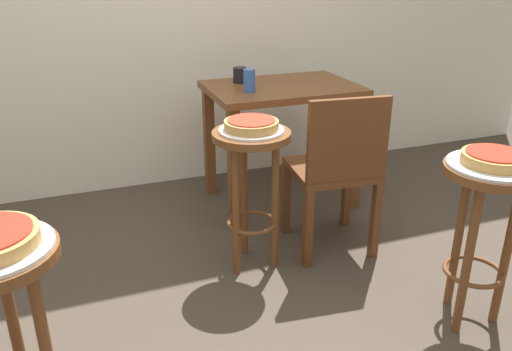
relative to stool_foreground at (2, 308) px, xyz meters
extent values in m
plane|color=#42382D|center=(0.84, 0.33, -0.51)|extent=(6.00, 6.00, 0.00)
cylinder|color=brown|center=(0.00, 0.11, -0.18)|extent=(0.04, 0.04, 0.67)
cylinder|color=brown|center=(1.74, 0.01, 0.17)|extent=(0.37, 0.37, 0.03)
cylinder|color=brown|center=(1.74, 0.12, -0.18)|extent=(0.04, 0.04, 0.67)
cylinder|color=brown|center=(1.64, -0.05, -0.18)|extent=(0.04, 0.04, 0.67)
cylinder|color=brown|center=(1.84, -0.05, -0.18)|extent=(0.04, 0.04, 0.67)
torus|color=brown|center=(1.74, 0.01, -0.28)|extent=(0.25, 0.25, 0.02)
cylinder|color=silver|center=(1.74, 0.01, 0.19)|extent=(0.35, 0.35, 0.01)
cylinder|color=tan|center=(1.74, 0.01, 0.22)|extent=(0.25, 0.25, 0.04)
cylinder|color=red|center=(1.74, 0.01, 0.24)|extent=(0.22, 0.22, 0.01)
cylinder|color=brown|center=(1.02, 0.74, 0.17)|extent=(0.37, 0.37, 0.03)
cylinder|color=brown|center=(1.02, 0.85, -0.18)|extent=(0.04, 0.04, 0.67)
cylinder|color=brown|center=(0.93, 0.68, -0.18)|extent=(0.04, 0.04, 0.67)
cylinder|color=brown|center=(1.12, 0.68, -0.18)|extent=(0.04, 0.04, 0.67)
torus|color=brown|center=(1.02, 0.74, -0.28)|extent=(0.25, 0.25, 0.02)
cylinder|color=silver|center=(1.02, 0.74, 0.19)|extent=(0.30, 0.30, 0.01)
cylinder|color=tan|center=(1.02, 0.74, 0.22)|extent=(0.25, 0.25, 0.04)
cylinder|color=#B23823|center=(1.02, 0.74, 0.24)|extent=(0.22, 0.22, 0.01)
cube|color=brown|center=(1.45, 1.38, 0.21)|extent=(0.87, 0.60, 0.04)
cube|color=brown|center=(1.06, 1.13, -0.16)|extent=(0.06, 0.06, 0.70)
cube|color=brown|center=(1.83, 1.13, -0.16)|extent=(0.06, 0.06, 0.70)
cube|color=brown|center=(1.06, 1.63, -0.16)|extent=(0.06, 0.06, 0.70)
cube|color=brown|center=(1.83, 1.63, -0.16)|extent=(0.06, 0.06, 0.70)
cylinder|color=#3360B2|center=(1.21, 1.29, 0.29)|extent=(0.07, 0.07, 0.13)
cylinder|color=black|center=(1.24, 1.53, 0.28)|extent=(0.08, 0.08, 0.09)
cube|color=#5B3319|center=(1.47, 0.78, -0.08)|extent=(0.44, 0.44, 0.04)
cube|color=#5B3319|center=(1.45, 0.60, 0.14)|extent=(0.40, 0.07, 0.40)
cube|color=#5B3319|center=(1.67, 0.94, -0.30)|extent=(0.04, 0.04, 0.42)
cube|color=#5B3319|center=(1.31, 0.98, -0.30)|extent=(0.04, 0.04, 0.42)
cube|color=#5B3319|center=(1.63, 0.58, -0.30)|extent=(0.04, 0.04, 0.42)
cube|color=#5B3319|center=(1.27, 0.62, -0.30)|extent=(0.04, 0.04, 0.42)
camera|label=1|loc=(0.26, -1.40, 0.92)|focal=36.56mm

